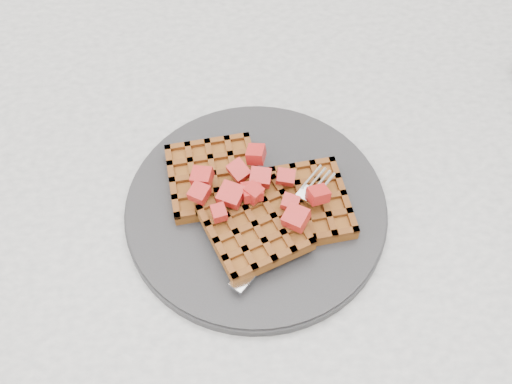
% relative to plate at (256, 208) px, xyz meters
% --- Properties ---
extents(ground, '(4.00, 4.00, 0.00)m').
position_rel_plate_xyz_m(ground, '(0.12, 0.02, -0.76)').
color(ground, tan).
rests_on(ground, ground).
extents(table, '(1.20, 0.80, 0.75)m').
position_rel_plate_xyz_m(table, '(0.12, 0.02, -0.12)').
color(table, beige).
rests_on(table, ground).
extents(plate, '(0.30, 0.30, 0.02)m').
position_rel_plate_xyz_m(plate, '(0.00, 0.00, 0.00)').
color(plate, black).
rests_on(plate, table).
extents(waffles, '(0.21, 0.19, 0.03)m').
position_rel_plate_xyz_m(waffles, '(0.00, -0.00, 0.02)').
color(waffles, brown).
rests_on(waffles, plate).
extents(strawberry_pile, '(0.15, 0.15, 0.02)m').
position_rel_plate_xyz_m(strawberry_pile, '(-0.00, 0.00, 0.05)').
color(strawberry_pile, '#8F0102').
rests_on(strawberry_pile, waffles).
extents(fork, '(0.14, 0.15, 0.02)m').
position_rel_plate_xyz_m(fork, '(0.03, -0.03, 0.02)').
color(fork, silver).
rests_on(fork, plate).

